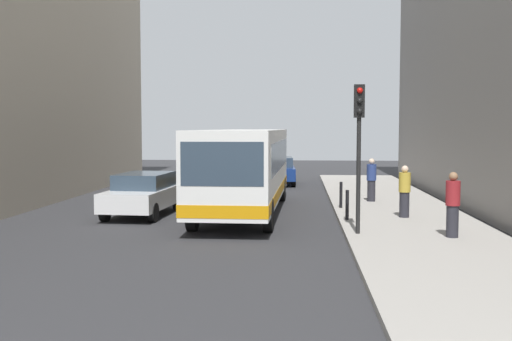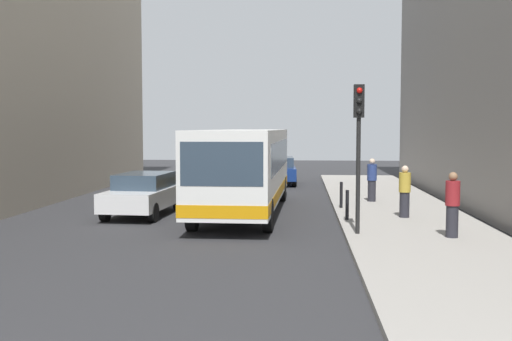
# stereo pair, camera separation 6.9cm
# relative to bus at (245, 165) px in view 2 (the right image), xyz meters

# --- Properties ---
(ground_plane) EXTENTS (80.00, 80.00, 0.00)m
(ground_plane) POSITION_rel_bus_xyz_m (0.02, -3.65, -1.73)
(ground_plane) COLOR #2D2D30
(sidewalk) EXTENTS (4.40, 40.00, 0.15)m
(sidewalk) POSITION_rel_bus_xyz_m (5.42, -3.65, -1.65)
(sidewalk) COLOR #9E9991
(sidewalk) RESTS_ON ground
(bus) EXTENTS (2.78, 11.08, 3.00)m
(bus) POSITION_rel_bus_xyz_m (0.00, 0.00, 0.00)
(bus) COLOR white
(bus) RESTS_ON ground
(car_beside_bus) EXTENTS (2.11, 4.51, 1.48)m
(car_beside_bus) POSITION_rel_bus_xyz_m (-3.50, -0.81, -0.94)
(car_beside_bus) COLOR silver
(car_beside_bus) RESTS_ON ground
(car_behind_bus) EXTENTS (2.03, 4.48, 1.48)m
(car_behind_bus) POSITION_rel_bus_xyz_m (0.76, 11.59, -0.94)
(car_behind_bus) COLOR navy
(car_behind_bus) RESTS_ON ground
(traffic_light) EXTENTS (0.28, 0.33, 4.10)m
(traffic_light) POSITION_rel_bus_xyz_m (3.57, -4.95, 1.28)
(traffic_light) COLOR black
(traffic_light) RESTS_ON sidewalk
(bollard_near) EXTENTS (0.11, 0.11, 0.95)m
(bollard_near) POSITION_rel_bus_xyz_m (3.47, -2.37, -1.10)
(bollard_near) COLOR black
(bollard_near) RESTS_ON sidewalk
(bollard_mid) EXTENTS (0.11, 0.11, 0.95)m
(bollard_mid) POSITION_rel_bus_xyz_m (3.47, 0.59, -1.10)
(bollard_mid) COLOR black
(bollard_mid) RESTS_ON sidewalk
(pedestrian_near_signal) EXTENTS (0.38, 0.38, 1.75)m
(pedestrian_near_signal) POSITION_rel_bus_xyz_m (6.03, -5.36, -0.70)
(pedestrian_near_signal) COLOR #26262D
(pedestrian_near_signal) RESTS_ON sidewalk
(pedestrian_mid_sidewalk) EXTENTS (0.38, 0.38, 1.70)m
(pedestrian_mid_sidewalk) POSITION_rel_bus_xyz_m (5.38, -1.70, -0.73)
(pedestrian_mid_sidewalk) COLOR #26262D
(pedestrian_mid_sidewalk) RESTS_ON sidewalk
(pedestrian_far_sidewalk) EXTENTS (0.38, 0.38, 1.71)m
(pedestrian_far_sidewalk) POSITION_rel_bus_xyz_m (4.81, 2.68, -0.72)
(pedestrian_far_sidewalk) COLOR #26262D
(pedestrian_far_sidewalk) RESTS_ON sidewalk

